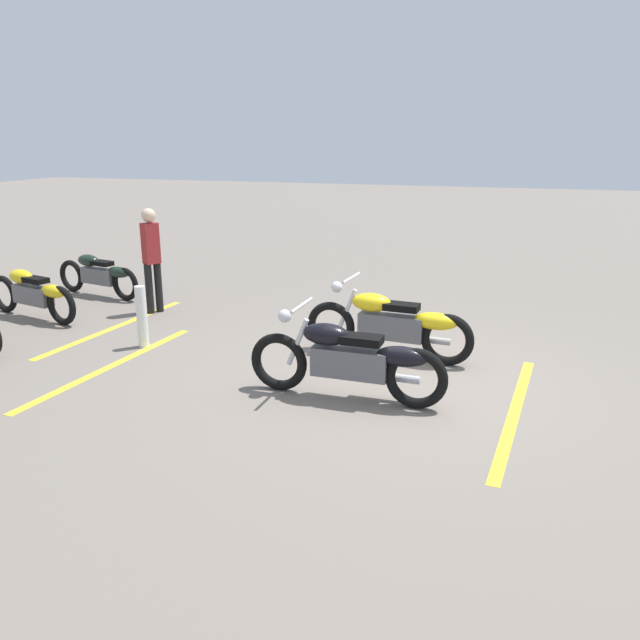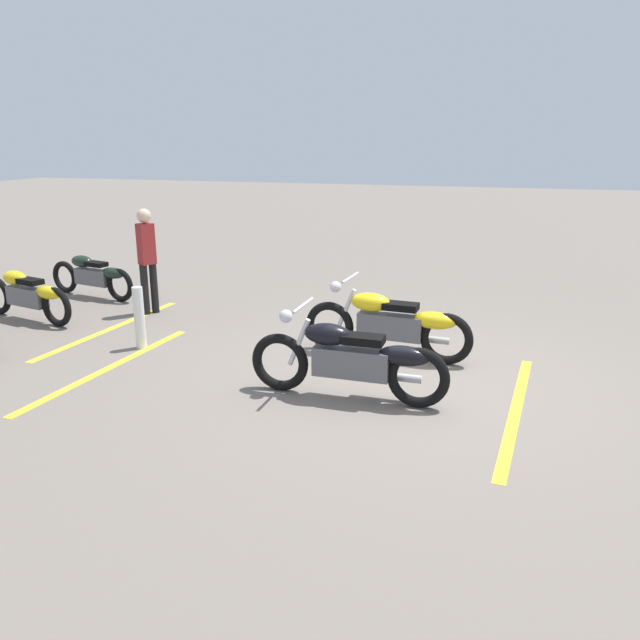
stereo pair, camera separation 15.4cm
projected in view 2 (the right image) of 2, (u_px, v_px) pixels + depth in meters
name	position (u px, v px, depth m)	size (l,w,h in m)	color
ground_plane	(402.00, 379.00, 7.50)	(60.00, 60.00, 0.00)	slate
motorcycle_bright_foreground	(391.00, 323.00, 8.12)	(2.23, 0.62, 1.04)	black
motorcycle_dark_foreground	(352.00, 359.00, 6.82)	(2.23, 0.62, 1.04)	black
motorcycle_row_far_left	(93.00, 275.00, 11.18)	(1.93, 0.51, 0.74)	black
motorcycle_row_left	(28.00, 295.00, 9.77)	(2.00, 0.57, 0.76)	black
bystander_near_row	(147.00, 256.00, 10.02)	(0.28, 0.30, 1.69)	black
bollard_post	(139.00, 318.00, 8.49)	(0.14, 0.14, 0.85)	white
parking_stripe_near	(516.00, 410.00, 6.66)	(3.20, 0.12, 0.01)	yellow
parking_stripe_mid	(110.00, 367.00, 7.88)	(3.20, 0.12, 0.01)	yellow
parking_stripe_far	(111.00, 328.00, 9.46)	(3.20, 0.12, 0.01)	yellow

